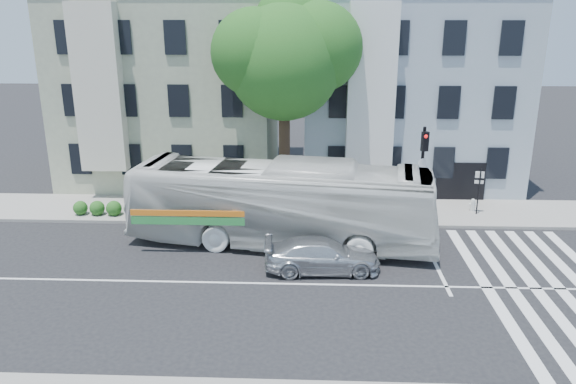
# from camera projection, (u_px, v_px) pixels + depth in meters

# --- Properties ---
(ground) EXTENTS (120.00, 120.00, 0.00)m
(ground) POSITION_uv_depth(u_px,v_px,m) (274.00, 284.00, 21.33)
(ground) COLOR black
(ground) RESTS_ON ground
(sidewalk_far) EXTENTS (80.00, 4.00, 0.15)m
(sidewalk_far) POSITION_uv_depth(u_px,v_px,m) (284.00, 211.00, 28.91)
(sidewalk_far) COLOR gray
(sidewalk_far) RESTS_ON ground
(building_left) EXTENTS (12.00, 10.00, 11.00)m
(building_left) POSITION_uv_depth(u_px,v_px,m) (175.00, 86.00, 34.16)
(building_left) COLOR #969C83
(building_left) RESTS_ON ground
(building_right) EXTENTS (12.00, 10.00, 11.00)m
(building_right) POSITION_uv_depth(u_px,v_px,m) (406.00, 87.00, 33.62)
(building_right) COLOR #93A5AF
(building_right) RESTS_ON ground
(street_tree) EXTENTS (7.30, 5.90, 11.10)m
(street_tree) POSITION_uv_depth(u_px,v_px,m) (286.00, 55.00, 27.21)
(street_tree) COLOR #2D2116
(street_tree) RESTS_ON ground
(bus) EXTENTS (5.07, 13.75, 3.74)m
(bus) POSITION_uv_depth(u_px,v_px,m) (281.00, 204.00, 24.44)
(bus) COLOR silver
(bus) RESTS_ON ground
(sedan) EXTENTS (2.11, 4.68, 1.33)m
(sedan) POSITION_uv_depth(u_px,v_px,m) (322.00, 255.00, 22.22)
(sedan) COLOR silver
(sedan) RESTS_ON ground
(hedge) EXTENTS (8.36, 3.33, 0.70)m
(hedge) POSITION_uv_depth(u_px,v_px,m) (165.00, 209.00, 27.86)
(hedge) COLOR #2F6922
(hedge) RESTS_ON sidewalk_far
(traffic_signal) EXTENTS (0.47, 0.55, 4.62)m
(traffic_signal) POSITION_uv_depth(u_px,v_px,m) (423.00, 161.00, 27.11)
(traffic_signal) COLOR black
(traffic_signal) RESTS_ON ground
(fire_hydrant) EXTENTS (0.37, 0.25, 0.65)m
(fire_hydrant) POSITION_uv_depth(u_px,v_px,m) (473.00, 205.00, 28.55)
(fire_hydrant) COLOR silver
(fire_hydrant) RESTS_ON sidewalk_far
(far_sign_pole) EXTENTS (0.42, 0.20, 2.35)m
(far_sign_pole) POSITION_uv_depth(u_px,v_px,m) (479.00, 185.00, 27.80)
(far_sign_pole) COLOR black
(far_sign_pole) RESTS_ON sidewalk_far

